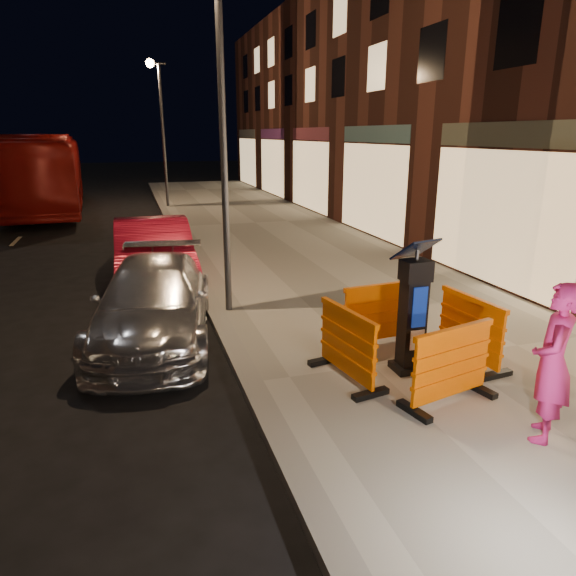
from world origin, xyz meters
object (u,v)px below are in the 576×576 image
object	(u,v)px
barrier_front	(451,366)
bus_doubledecker	(50,211)
barrier_kerbside	(347,345)
man	(553,363)
barrier_bldgside	(470,330)
parking_kiosk	(413,310)
barrier_back	(380,315)
car_silver	(157,338)
car_red	(156,287)

from	to	relation	value
barrier_front	bus_doubledecker	xyz separation A→B (m)	(-7.04, 20.16, -0.64)
barrier_kerbside	man	bearing A→B (deg)	-151.83
barrier_bldgside	bus_doubledecker	size ratio (longest dim) A/B	0.11
parking_kiosk	barrier_back	distance (m)	1.03
barrier_kerbside	car_silver	bearing A→B (deg)	31.94
parking_kiosk	barrier_back	size ratio (longest dim) A/B	1.40
barrier_bldgside	barrier_back	bearing A→B (deg)	38.80
barrier_bldgside	parking_kiosk	bearing A→B (deg)	83.80
car_silver	car_red	world-z (taller)	car_red
car_silver	bus_doubledecker	distance (m)	17.03
car_red	barrier_bldgside	bearing A→B (deg)	-54.06
barrier_back	car_silver	world-z (taller)	barrier_back
bus_doubledecker	man	size ratio (longest dim) A/B	6.74
man	barrier_kerbside	bearing A→B (deg)	-97.70
barrier_front	parking_kiosk	bearing A→B (deg)	76.80
barrier_back	man	distance (m)	2.92
barrier_front	barrier_back	size ratio (longest dim) A/B	1.00
parking_kiosk	barrier_back	xyz separation A→B (m)	(0.00, 0.95, -0.39)
parking_kiosk	bus_doubledecker	bearing A→B (deg)	101.91
barrier_kerbside	barrier_bldgside	world-z (taller)	same
car_silver	man	distance (m)	6.01
barrier_back	car_red	size ratio (longest dim) A/B	0.28
barrier_kerbside	man	world-z (taller)	man
barrier_kerbside	car_red	bearing A→B (deg)	11.00
barrier_bldgside	man	distance (m)	1.97
car_silver	man	world-z (taller)	man
man	barrier_back	bearing A→B (deg)	-125.17
parking_kiosk	car_red	size ratio (longest dim) A/B	0.39
barrier_back	bus_doubledecker	world-z (taller)	bus_doubledecker
barrier_back	car_silver	bearing A→B (deg)	148.24
car_red	man	xyz separation A→B (m)	(3.69, -7.54, 1.03)
car_red	car_silver	bearing A→B (deg)	-93.01
barrier_kerbside	barrier_bldgside	distance (m)	1.90
car_silver	man	xyz separation A→B (m)	(3.85, -4.49, 1.03)
parking_kiosk	barrier_bldgside	distance (m)	1.03
barrier_kerbside	car_red	distance (m)	6.10
parking_kiosk	barrier_bldgside	size ratio (longest dim) A/B	1.40
car_silver	barrier_bldgside	bearing A→B (deg)	-22.73
bus_doubledecker	barrier_back	bearing A→B (deg)	-72.61
parking_kiosk	car_red	bearing A→B (deg)	110.87
barrier_front	bus_doubledecker	bearing A→B (deg)	96.04
bus_doubledecker	man	world-z (taller)	man
barrier_front	barrier_bldgside	xyz separation A→B (m)	(0.95, 0.95, 0.00)
barrier_kerbside	bus_doubledecker	xyz separation A→B (m)	(-6.09, 19.21, -0.64)
parking_kiosk	car_silver	xyz separation A→B (m)	(-3.30, 2.60, -1.03)
parking_kiosk	barrier_bldgside	world-z (taller)	parking_kiosk
barrier_back	barrier_bldgside	size ratio (longest dim) A/B	1.00
barrier_back	car_red	world-z (taller)	barrier_back
barrier_front	barrier_kerbside	size ratio (longest dim) A/B	1.00
barrier_bldgside	man	size ratio (longest dim) A/B	0.72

